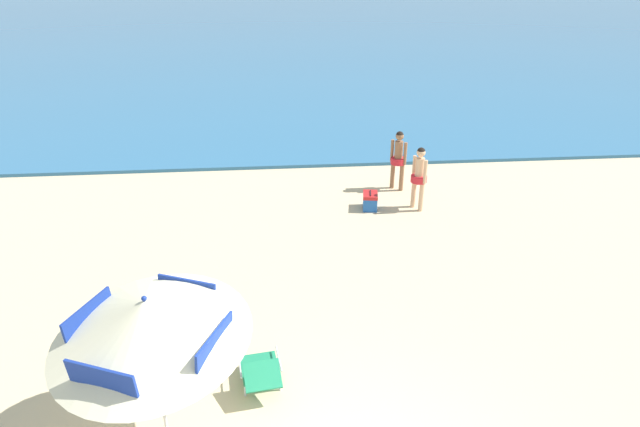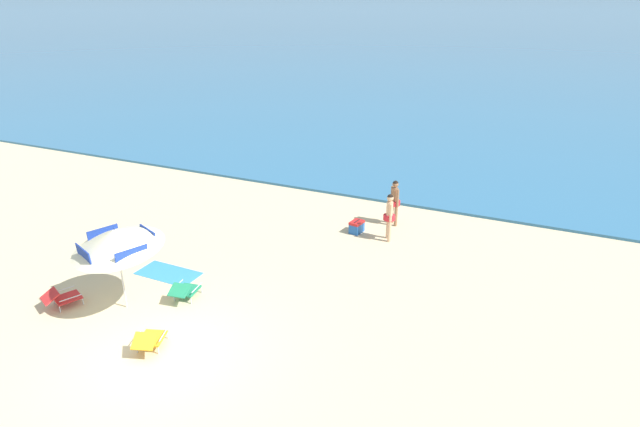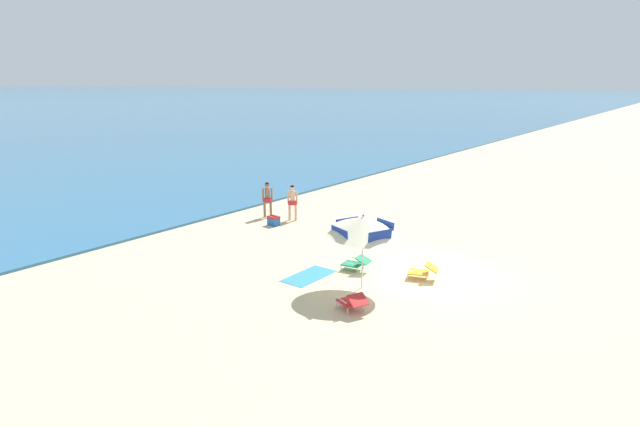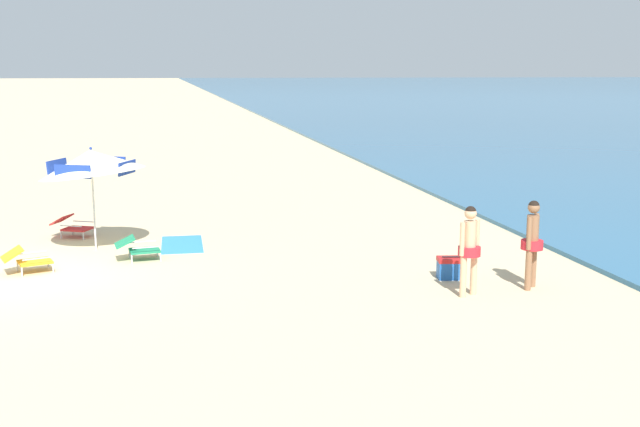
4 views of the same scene
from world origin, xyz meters
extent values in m
plane|color=#D1BA8E|center=(0.00, 0.00, 0.00)|extent=(800.00, 800.00, 0.00)
cylinder|color=silver|center=(-2.07, 1.16, 1.09)|extent=(0.04, 0.04, 2.18)
cone|color=beige|center=(-2.07, 1.16, 1.93)|extent=(2.97, 2.99, 0.77)
cube|color=navy|center=(-1.76, 1.91, 1.81)|extent=(0.75, 0.35, 0.28)
cube|color=navy|center=(-2.81, 1.47, 1.81)|extent=(0.35, 0.75, 0.28)
cube|color=navy|center=(-2.38, 0.42, 1.81)|extent=(0.75, 0.35, 0.28)
cube|color=navy|center=(-1.32, 0.85, 1.81)|extent=(0.35, 0.75, 0.28)
sphere|color=navy|center=(-2.07, 1.16, 2.21)|extent=(0.06, 0.06, 0.06)
cube|color=#1E7F56|center=(-0.95, 2.22, 0.20)|extent=(0.60, 0.67, 0.04)
cube|color=#1E7F56|center=(-0.90, 1.84, 0.41)|extent=(0.54, 0.46, 0.21)
cylinder|color=silver|center=(-1.23, 2.47, 0.09)|extent=(0.03, 0.03, 0.18)
cylinder|color=silver|center=(-0.74, 2.54, 0.09)|extent=(0.03, 0.03, 0.18)
cylinder|color=silver|center=(-1.15, 1.90, 0.09)|extent=(0.03, 0.03, 0.18)
cylinder|color=silver|center=(-0.67, 1.97, 0.09)|extent=(0.03, 0.03, 0.18)
cylinder|color=silver|center=(-1.23, 2.18, 0.32)|extent=(0.10, 0.54, 0.02)
cylinder|color=silver|center=(-0.67, 2.26, 0.32)|extent=(0.10, 0.54, 0.02)
cube|color=gold|center=(-0.38, 0.17, 0.20)|extent=(0.69, 0.74, 0.04)
cube|color=gold|center=(-0.25, -0.22, 0.40)|extent=(0.59, 0.52, 0.24)
cylinder|color=silver|center=(-0.70, 0.36, 0.09)|extent=(0.03, 0.03, 0.18)
cylinder|color=silver|center=(-0.24, 0.51, 0.09)|extent=(0.03, 0.03, 0.18)
cylinder|color=silver|center=(-0.52, -0.18, 0.09)|extent=(0.03, 0.03, 0.18)
cylinder|color=silver|center=(-0.05, -0.03, 0.09)|extent=(0.03, 0.03, 0.18)
cylinder|color=silver|center=(-0.64, 0.08, 0.32)|extent=(0.20, 0.52, 0.02)
cylinder|color=silver|center=(-0.11, 0.26, 0.32)|extent=(0.20, 0.52, 0.02)
cube|color=red|center=(-3.51, 0.64, 0.20)|extent=(0.72, 0.76, 0.04)
cube|color=red|center=(-3.68, 0.28, 0.40)|extent=(0.61, 0.56, 0.23)
cylinder|color=silver|center=(-3.61, 1.00, 0.09)|extent=(0.03, 0.03, 0.18)
cylinder|color=silver|center=(-3.17, 0.80, 0.09)|extent=(0.03, 0.03, 0.18)
cylinder|color=silver|center=(-3.85, 0.49, 0.09)|extent=(0.03, 0.03, 0.18)
cylinder|color=silver|center=(-3.41, 0.28, 0.09)|extent=(0.03, 0.03, 0.18)
cylinder|color=silver|center=(-3.77, 0.76, 0.32)|extent=(0.25, 0.50, 0.02)
cylinder|color=silver|center=(-3.26, 0.52, 0.32)|extent=(0.25, 0.50, 0.02)
cylinder|color=#D8A87F|center=(2.73, 7.86, 0.38)|extent=(0.11, 0.11, 0.77)
cylinder|color=#D8A87F|center=(2.86, 7.62, 0.38)|extent=(0.11, 0.11, 0.77)
cylinder|color=red|center=(2.79, 7.74, 0.79)|extent=(0.38, 0.38, 0.16)
cylinder|color=#D8A87F|center=(2.79, 7.74, 1.04)|extent=(0.21, 0.21, 0.55)
cylinder|color=#D8A87F|center=(2.70, 7.91, 1.03)|extent=(0.08, 0.08, 0.58)
cylinder|color=#D8A87F|center=(2.88, 7.57, 1.03)|extent=(0.08, 0.08, 0.58)
sphere|color=#D8A87F|center=(2.79, 7.74, 1.45)|extent=(0.21, 0.21, 0.21)
sphere|color=black|center=(2.79, 7.74, 1.48)|extent=(0.19, 0.19, 0.19)
cylinder|color=#8C6042|center=(2.48, 9.10, 0.39)|extent=(0.11, 0.11, 0.78)
cylinder|color=#8C6042|center=(2.67, 8.91, 0.39)|extent=(0.11, 0.11, 0.78)
cylinder|color=red|center=(2.58, 9.01, 0.80)|extent=(0.39, 0.39, 0.16)
cylinder|color=#8C6042|center=(2.58, 9.01, 1.05)|extent=(0.21, 0.21, 0.55)
cylinder|color=#8C6042|center=(2.43, 9.14, 1.04)|extent=(0.08, 0.08, 0.58)
cylinder|color=#8C6042|center=(2.72, 8.87, 1.04)|extent=(0.08, 0.08, 0.58)
sphere|color=#8C6042|center=(2.58, 9.01, 1.47)|extent=(0.21, 0.21, 0.21)
sphere|color=black|center=(2.58, 9.01, 1.49)|extent=(0.19, 0.19, 0.19)
cube|color=#1E56A8|center=(1.66, 7.86, 0.16)|extent=(0.41, 0.53, 0.32)
cube|color=red|center=(1.66, 7.86, 0.36)|extent=(0.42, 0.54, 0.08)
cylinder|color=black|center=(1.66, 7.86, 0.42)|extent=(0.08, 0.34, 0.02)
cube|color=#3384BC|center=(-2.23, 3.00, 0.01)|extent=(1.81, 0.93, 0.01)
camera|label=1|loc=(-0.60, -3.63, 5.45)|focal=29.32mm
camera|label=2|loc=(7.31, -7.55, 7.54)|focal=30.33mm
camera|label=3|loc=(-14.45, -6.40, 5.88)|focal=29.45mm
camera|label=4|loc=(14.93, 2.70, 3.83)|focal=43.50mm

